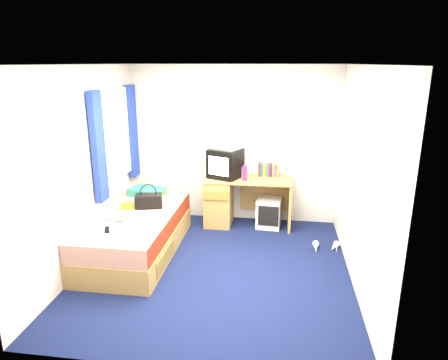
# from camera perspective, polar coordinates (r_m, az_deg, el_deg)

# --- Properties ---
(ground) EXTENTS (3.40, 3.40, 0.00)m
(ground) POSITION_cam_1_polar(r_m,az_deg,el_deg) (5.00, -1.20, -12.53)
(ground) COLOR #0C1438
(ground) RESTS_ON ground
(room_shell) EXTENTS (3.40, 3.40, 3.40)m
(room_shell) POSITION_cam_1_polar(r_m,az_deg,el_deg) (4.48, -1.31, 3.95)
(room_shell) COLOR white
(room_shell) RESTS_ON ground
(bed) EXTENTS (1.01, 2.00, 0.54)m
(bed) POSITION_cam_1_polar(r_m,az_deg,el_deg) (5.39, -12.41, -7.49)
(bed) COLOR #B58A4B
(bed) RESTS_ON ground
(pillow) EXTENTS (0.55, 0.42, 0.11)m
(pillow) POSITION_cam_1_polar(r_m,az_deg,el_deg) (5.97, -10.92, -1.67)
(pillow) COLOR #176C98
(pillow) RESTS_ON bed
(desk) EXTENTS (1.30, 0.55, 0.75)m
(desk) POSITION_cam_1_polar(r_m,az_deg,el_deg) (6.13, 0.91, -2.72)
(desk) COLOR #B58A4B
(desk) RESTS_ON ground
(storage_cube) EXTENTS (0.38, 0.38, 0.44)m
(storage_cube) POSITION_cam_1_polar(r_m,az_deg,el_deg) (6.13, 6.41, -4.67)
(storage_cube) COLOR silver
(storage_cube) RESTS_ON ground
(crt_tv) EXTENTS (0.56, 0.54, 0.44)m
(crt_tv) POSITION_cam_1_polar(r_m,az_deg,el_deg) (5.98, 0.18, 2.40)
(crt_tv) COLOR black
(crt_tv) RESTS_ON desk
(vcr) EXTENTS (0.47, 0.42, 0.07)m
(vcr) POSITION_cam_1_polar(r_m,az_deg,el_deg) (5.93, 0.21, 4.80)
(vcr) COLOR silver
(vcr) RESTS_ON crt_tv
(book_row) EXTENTS (0.31, 0.13, 0.20)m
(book_row) POSITION_cam_1_polar(r_m,az_deg,el_deg) (6.12, 6.38, 1.47)
(book_row) COLOR maroon
(book_row) RESTS_ON desk
(picture_frame) EXTENTS (0.05, 0.12, 0.14)m
(picture_frame) POSITION_cam_1_polar(r_m,az_deg,el_deg) (6.15, 7.53, 1.23)
(picture_frame) COLOR black
(picture_frame) RESTS_ON desk
(pink_water_bottle) EXTENTS (0.07, 0.07, 0.21)m
(pink_water_bottle) POSITION_cam_1_polar(r_m,az_deg,el_deg) (5.85, 2.97, 0.92)
(pink_water_bottle) COLOR #DF1F66
(pink_water_bottle) RESTS_ON desk
(aerosol_can) EXTENTS (0.05, 0.05, 0.16)m
(aerosol_can) POSITION_cam_1_polar(r_m,az_deg,el_deg) (6.00, 2.73, 1.07)
(aerosol_can) COLOR silver
(aerosol_can) RESTS_ON desk
(handbag) EXTENTS (0.40, 0.29, 0.33)m
(handbag) POSITION_cam_1_polar(r_m,az_deg,el_deg) (5.47, -10.69, -2.89)
(handbag) COLOR black
(handbag) RESTS_ON bed
(towel) EXTENTS (0.35, 0.32, 0.10)m
(towel) POSITION_cam_1_polar(r_m,az_deg,el_deg) (4.98, -12.16, -5.49)
(towel) COLOR silver
(towel) RESTS_ON bed
(magazine) EXTENTS (0.28, 0.33, 0.01)m
(magazine) POSITION_cam_1_polar(r_m,az_deg,el_deg) (5.59, -13.50, -3.60)
(magazine) COLOR #EDF31B
(magazine) RESTS_ON bed
(water_bottle) EXTENTS (0.20, 0.08, 0.07)m
(water_bottle) POSITION_cam_1_polar(r_m,az_deg,el_deg) (5.13, -15.30, -5.26)
(water_bottle) COLOR white
(water_bottle) RESTS_ON bed
(colour_swatch_fan) EXTENTS (0.22, 0.15, 0.01)m
(colour_swatch_fan) POSITION_cam_1_polar(r_m,az_deg,el_deg) (4.78, -15.35, -7.27)
(colour_swatch_fan) COLOR gold
(colour_swatch_fan) RESTS_ON bed
(remote_control) EXTENTS (0.11, 0.17, 0.02)m
(remote_control) POSITION_cam_1_polar(r_m,az_deg,el_deg) (4.87, -16.35, -6.82)
(remote_control) COLOR black
(remote_control) RESTS_ON bed
(window_assembly) EXTENTS (0.11, 1.42, 1.40)m
(window_assembly) POSITION_cam_1_polar(r_m,az_deg,el_deg) (5.77, -15.21, 5.87)
(window_assembly) COLOR silver
(window_assembly) RESTS_ON room_shell
(white_heels) EXTENTS (0.38, 0.27, 0.09)m
(white_heels) POSITION_cam_1_polar(r_m,az_deg,el_deg) (5.60, 14.23, -9.25)
(white_heels) COLOR white
(white_heels) RESTS_ON ground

